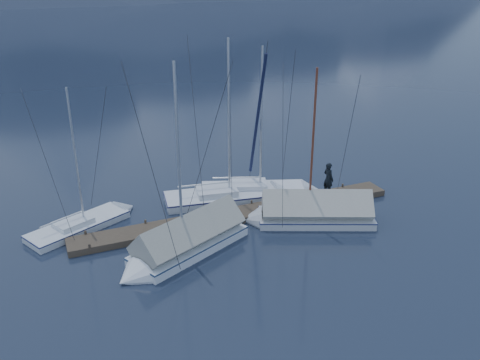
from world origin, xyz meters
The scene contains 9 objects.
ground centered at (0.00, 0.00, 0.00)m, with size 1000.00×1000.00×0.00m, color black.
dock centered at (0.00, 2.00, 0.11)m, with size 18.00×1.50×0.54m.
mooring_posts centered at (-0.50, 2.00, 0.35)m, with size 15.12×1.52×0.35m.
sailboat_open_left centered at (-7.50, 4.35, 0.14)m, with size 6.25×4.21×8.08m.
sailboat_open_mid centered at (0.86, 4.24, 0.18)m, with size 7.87×3.52×10.10m.
sailboat_open_right centered at (2.80, 4.22, 0.17)m, with size 7.45×4.38×9.52m.
sailboat_covered_near centered at (3.02, 0.18, 0.45)m, with size 7.24×4.69×9.06m.
sailboat_covered_far centered at (-4.07, -0.46, 0.48)m, with size 7.29×4.89×9.91m.
person centered at (5.58, 2.14, 1.31)m, with size 0.70×0.46×1.93m, color black.
Camera 1 is at (-9.63, -20.60, 12.50)m, focal length 38.00 mm.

